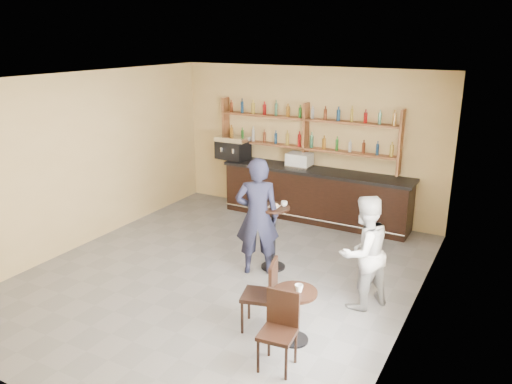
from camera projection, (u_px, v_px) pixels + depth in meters
The scene contains 23 objects.
floor at pixel (223, 274), 8.32m from camera, with size 7.00×7.00×0.00m, color slate.
ceiling at pixel (218, 79), 7.35m from camera, with size 7.00×7.00×0.00m, color white.
wall_back at pixel (308, 142), 10.77m from camera, with size 7.00×7.00×0.00m, color #D3B478.
wall_front at pixel (29, 271), 4.91m from camera, with size 7.00×7.00×0.00m, color #D3B478.
wall_left at pixel (83, 160), 9.21m from camera, with size 7.00×7.00×0.00m, color #D3B478.
wall_right at pixel (416, 214), 6.47m from camera, with size 7.00×7.00×0.00m, color #D3B478.
window_pane at pixel (393, 238), 5.43m from camera, with size 2.00×2.00×0.00m, color white.
window_frame at pixel (392, 238), 5.44m from camera, with size 0.04×1.70×2.10m, color black, non-canonical shape.
shelf_unit at pixel (306, 134), 10.59m from camera, with size 4.00×0.26×1.40m, color brown, non-canonical shape.
liquor_bottles at pixel (306, 126), 10.54m from camera, with size 3.68×0.10×1.00m, color #8C5919, non-canonical shape.
bar_counter at pixel (315, 195), 10.62m from camera, with size 4.10×0.80×1.11m, color black, non-canonical shape.
espresso_machine at pixel (233, 148), 11.31m from camera, with size 0.72×0.46×0.51m, color black, non-canonical shape.
pastry_case at pixel (299, 160), 10.59m from camera, with size 0.52×0.42×0.31m, color silver, non-canonical shape.
pedestal_table at pixel (273, 238), 8.40m from camera, with size 0.54×0.54×1.11m, color black, non-canonical shape.
napkin at pixel (274, 206), 8.23m from camera, with size 0.17×0.17×0.00m, color white.
donut at pixel (274, 205), 8.21m from camera, with size 0.14×0.14×0.05m, color #C58148.
cup_pedestal at pixel (284, 204), 8.24m from camera, with size 0.11×0.11×0.09m, color white.
man_main at pixel (257, 217), 8.12m from camera, with size 0.72×0.47×1.97m, color black.
cafe_table at pixel (294, 316), 6.41m from camera, with size 0.57×0.57×0.72m, color black, non-canonical shape.
cup_cafe at pixel (299, 288), 6.26m from camera, with size 0.11×0.11×0.10m, color white.
chair_west at pixel (259, 295), 6.66m from camera, with size 0.43×0.43×1.00m, color black, non-canonical shape.
chair_south at pixel (277, 333), 5.85m from camera, with size 0.41×0.41×0.94m, color black, non-canonical shape.
patron_second at pixel (364, 252), 7.13m from camera, with size 0.82×0.64×1.69m, color #A5A6AB.
Camera 1 is at (4.09, -6.33, 3.82)m, focal length 35.00 mm.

